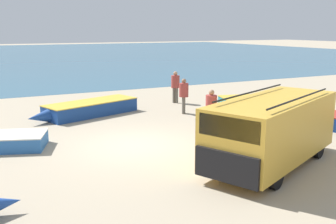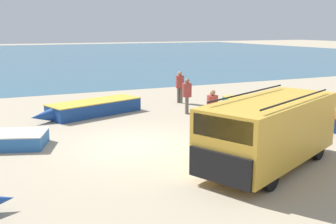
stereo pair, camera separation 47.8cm
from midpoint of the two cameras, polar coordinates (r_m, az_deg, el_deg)
The scene contains 8 objects.
ground_plane at distance 13.68m, azimuth -4.02°, elevation -4.83°, with size 200.00×200.00×0.00m, color tan.
sea_water at distance 64.57m, azimuth -20.50°, elevation 7.74°, with size 120.00×80.00×0.01m, color #33607A.
parked_van at distance 11.72m, azimuth 15.69°, elevation -2.49°, with size 5.48×3.85×2.13m.
fishing_rowboat_2 at distance 20.73m, azimuth 15.01°, elevation 1.37°, with size 5.12×2.64×0.55m.
fishing_rowboat_3 at distance 18.63m, azimuth -10.34°, elevation 0.56°, with size 5.37×2.83×0.64m.
fisherman_0 at distance 21.20m, azimuth 2.39°, elevation 4.05°, with size 0.45×0.45×1.72m.
fisherman_1 at distance 18.51m, azimuth 3.51°, elevation 2.79°, with size 0.44×0.44×1.67m.
fisherman_3 at distance 15.26m, azimuth 7.33°, elevation 0.73°, with size 0.44×0.44×1.66m.
Camera 2 is at (-4.30, -12.39, 3.95)m, focal length 42.00 mm.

